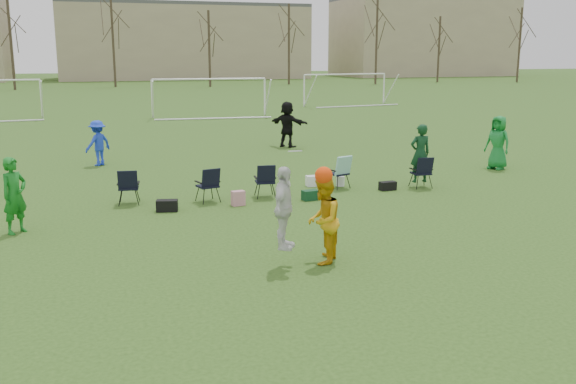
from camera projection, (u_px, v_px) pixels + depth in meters
name	position (u px, v px, depth m)	size (l,w,h in m)	color
ground	(334.00, 299.00, 10.83)	(260.00, 260.00, 0.00)	#2A4917
fielder_green_near	(14.00, 195.00, 14.60)	(0.64, 0.42, 1.77)	#14721E
fielder_blue	(98.00, 143.00, 23.46)	(1.07, 0.62, 1.66)	blue
fielder_green_far	(498.00, 143.00, 22.71)	(0.93, 0.60, 1.90)	#15792F
fielder_black	(287.00, 124.00, 28.05)	(1.86, 0.59, 2.00)	black
center_contest	(309.00, 215.00, 12.39)	(1.72, 1.06, 2.29)	silver
sideline_setup	(309.00, 175.00, 18.79)	(9.39, 2.27, 1.95)	#0F381C
goal_mid	(209.00, 87.00, 41.40)	(7.40, 0.63, 2.46)	white
goal_right	(345.00, 80.00, 50.54)	(7.35, 1.14, 2.46)	white
tree_line	(116.00, 44.00, 74.86)	(110.28, 3.28, 11.40)	#382B21
building_row	(149.00, 40.00, 100.95)	(126.00, 16.00, 13.00)	tan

